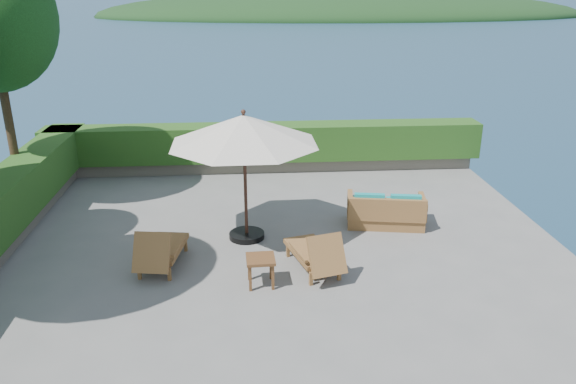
{
  "coord_description": "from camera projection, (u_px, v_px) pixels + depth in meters",
  "views": [
    {
      "loc": [
        -0.51,
        -9.96,
        5.14
      ],
      "look_at": [
        0.3,
        0.8,
        1.1
      ],
      "focal_mm": 35.0,
      "sensor_mm": 36.0,
      "label": 1
    }
  ],
  "objects": [
    {
      "name": "hedge_far",
      "position": [
        265.0,
        142.0,
        16.07
      ],
      "size": [
        12.4,
        0.9,
        1.0
      ],
      "primitive_type": "cube",
      "color": "#214814",
      "rests_on": "planter_wall_far"
    },
    {
      "name": "wicker_loveseat",
      "position": [
        386.0,
        212.0,
        12.53
      ],
      "size": [
        1.83,
        1.15,
        0.84
      ],
      "rotation": [
        0.0,
        0.0,
        -0.17
      ],
      "color": "brown",
      "rests_on": "ground"
    },
    {
      "name": "offshore_island",
      "position": [
        343.0,
        16.0,
        144.68
      ],
      "size": [
        126.0,
        57.6,
        12.6
      ],
      "primitive_type": "ellipsoid",
      "color": "black",
      "rests_on": "ocean"
    },
    {
      "name": "side_table",
      "position": [
        261.0,
        262.0,
        10.02
      ],
      "size": [
        0.53,
        0.53,
        0.54
      ],
      "rotation": [
        0.0,
        0.0,
        0.04
      ],
      "color": "brown",
      "rests_on": "ground"
    },
    {
      "name": "ground",
      "position": [
        276.0,
        258.0,
        11.14
      ],
      "size": [
        12.0,
        12.0,
        0.0
      ],
      "primitive_type": "plane",
      "color": "slate",
      "rests_on": "ground"
    },
    {
      "name": "foundation",
      "position": [
        277.0,
        325.0,
        11.69
      ],
      "size": [
        12.0,
        12.0,
        3.0
      ],
      "primitive_type": "cube",
      "color": "#5B5248",
      "rests_on": "ocean"
    },
    {
      "name": "patio_umbrella",
      "position": [
        244.0,
        131.0,
        11.21
      ],
      "size": [
        4.1,
        4.1,
        2.79
      ],
      "rotation": [
        0.0,
        0.0,
        0.41
      ],
      "color": "black",
      "rests_on": "ground"
    },
    {
      "name": "lounge_left",
      "position": [
        160.0,
        250.0,
        10.63
      ],
      "size": [
        0.9,
        1.69,
        0.93
      ],
      "rotation": [
        0.0,
        0.0,
        -0.15
      ],
      "color": "brown",
      "rests_on": "ground"
    },
    {
      "name": "lounge_right",
      "position": [
        316.0,
        253.0,
        10.5
      ],
      "size": [
        1.07,
        1.74,
        0.93
      ],
      "rotation": [
        0.0,
        0.0,
        0.27
      ],
      "color": "brown",
      "rests_on": "ground"
    },
    {
      "name": "planter_wall_far",
      "position": [
        265.0,
        164.0,
        16.31
      ],
      "size": [
        12.0,
        0.6,
        0.36
      ],
      "primitive_type": "cube",
      "color": "#706859",
      "rests_on": "ground"
    },
    {
      "name": "ocean",
      "position": [
        277.0,
        382.0,
        12.19
      ],
      "size": [
        600.0,
        600.0,
        0.0
      ],
      "primitive_type": "plane",
      "color": "#182D4B",
      "rests_on": "ground"
    }
  ]
}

